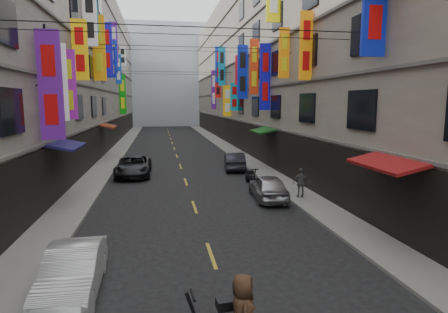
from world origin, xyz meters
name	(u,v)px	position (x,y,z in m)	size (l,w,h in m)	color
sidewalk_left	(112,157)	(-6.00, 42.00, 0.06)	(2.00, 90.00, 0.12)	slate
sidewalk_right	(238,154)	(6.00, 42.00, 0.06)	(2.00, 90.00, 0.12)	slate
building_row_left	(37,52)	(-11.99, 42.00, 9.49)	(10.14, 90.00, 19.00)	#9C968E
building_row_right	(298,58)	(11.99, 42.00, 9.49)	(10.14, 90.00, 19.00)	#A09686
haze_block	(165,76)	(0.00, 92.00, 11.00)	(18.00, 8.00, 22.00)	#B3BAC7
shop_signage	(177,49)	(-0.18, 34.97, 9.06)	(14.00, 55.00, 11.70)	#0E36AA
street_awnings	(167,143)	(-1.26, 26.00, 3.00)	(13.99, 35.20, 0.41)	#12441E
overhead_cables	(184,42)	(0.00, 30.00, 8.80)	(14.00, 38.04, 1.24)	black
lane_markings	(178,161)	(0.00, 39.00, 0.00)	(0.12, 80.20, 0.01)	gold
scooter_far_right	(251,177)	(4.02, 28.58, 0.44)	(0.56, 1.80, 1.14)	black
car_left_mid	(73,272)	(-4.00, 16.04, 0.65)	(1.37, 3.92, 1.29)	silver
car_left_far	(134,166)	(-3.45, 32.63, 0.71)	(2.34, 5.07, 1.41)	black
car_right_mid	(268,187)	(4.00, 24.79, 0.68)	(1.60, 3.97, 1.35)	#A9A8AD
car_right_far	(234,161)	(4.00, 33.80, 0.68)	(1.43, 4.10, 1.35)	#27262E
pedestrian_rfar	(301,183)	(5.71, 24.46, 0.90)	(0.92, 0.52, 1.57)	#5D5D5F
pedestrian_crossing	(242,313)	(-0.05, 13.02, 0.84)	(0.82, 0.56, 1.67)	#4A2E1D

